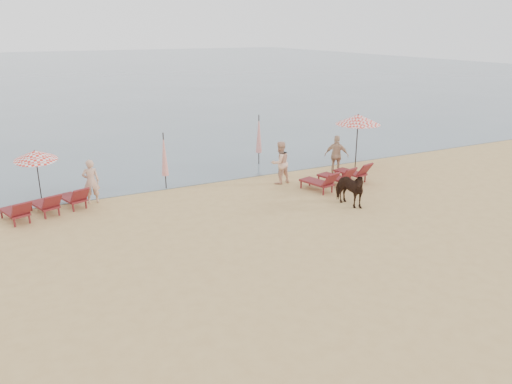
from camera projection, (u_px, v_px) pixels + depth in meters
ground at (339, 281)px, 13.65m from camera, size 120.00×120.00×0.00m
sea at (48, 70)px, 81.37m from camera, size 160.00×140.00×0.06m
lounger_cluster_left at (47, 204)px, 18.37m from camera, size 3.16×2.44×0.61m
lounger_cluster_right at (338, 176)px, 21.67m from camera, size 3.27×2.40×0.64m
umbrella_open_left_b at (35, 155)px, 19.67m from camera, size 1.64×1.67×2.09m
umbrella_open_right at (358, 119)px, 24.06m from camera, size 2.17×2.17×2.65m
umbrella_closed_left at (164, 155)px, 21.02m from camera, size 0.30×0.30×2.45m
umbrella_closed_right at (259, 134)px, 24.84m from camera, size 0.31×0.31×2.52m
cow at (349, 189)px, 19.22m from camera, size 1.00×1.74×1.39m
beachgoer_left at (91, 181)px, 19.50m from camera, size 0.68×0.48×1.76m
beachgoer_right_a at (280, 163)px, 21.93m from camera, size 1.01×0.83×1.89m
beachgoer_right_b at (337, 156)px, 23.14m from camera, size 1.13×1.09×1.90m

